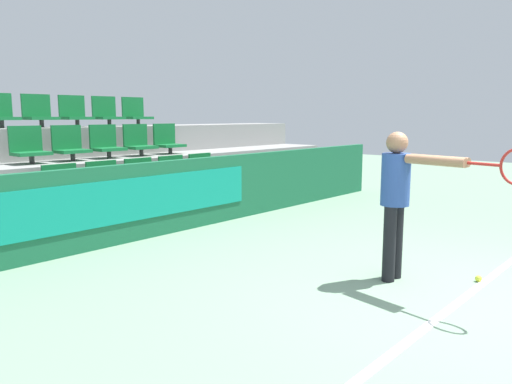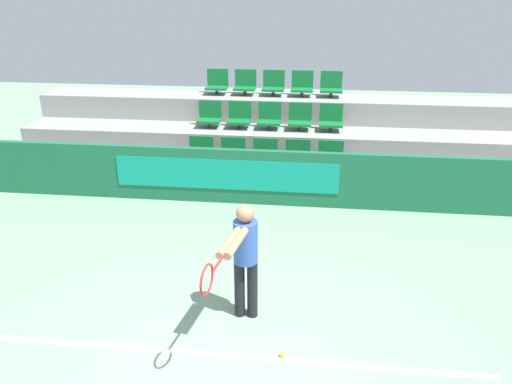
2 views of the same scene
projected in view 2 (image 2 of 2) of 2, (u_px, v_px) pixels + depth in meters
ground_plane at (220, 366)px, 5.46m from camera, size 30.00×30.00×0.00m
court_baseline at (223, 355)px, 5.62m from camera, size 6.01×0.08×0.01m
barrier_wall at (260, 177)px, 9.20m from camera, size 10.85×0.14×1.05m
bleacher_tier_front at (264, 180)px, 9.82m from camera, size 10.45×0.95×0.50m
bleacher_tier_middle at (269, 153)px, 10.59m from camera, size 10.45×0.95×1.00m
bleacher_tier_back at (272, 129)px, 11.36m from camera, size 10.45×0.95×1.50m
stadium_chair_0 at (201, 153)px, 9.87m from camera, size 0.48×0.37×0.55m
stadium_chair_1 at (233, 154)px, 9.80m from camera, size 0.48×0.37×0.55m
stadium_chair_2 at (265, 155)px, 9.74m from camera, size 0.48×0.37×0.55m
stadium_chair_3 at (297, 156)px, 9.67m from camera, size 0.48×0.37×0.55m
stadium_chair_4 at (331, 157)px, 9.60m from camera, size 0.48×0.37×0.55m
stadium_chair_5 at (210, 116)px, 10.54m from camera, size 0.48×0.37×0.55m
stadium_chair_6 at (239, 117)px, 10.47m from camera, size 0.48×0.37×0.55m
stadium_chair_7 at (269, 117)px, 10.41m from camera, size 0.48×0.37×0.55m
stadium_chair_8 at (300, 118)px, 10.34m from camera, size 0.48×0.37×0.55m
stadium_chair_9 at (331, 119)px, 10.28m from camera, size 0.48×0.37×0.55m
stadium_chair_10 at (217, 83)px, 11.21m from camera, size 0.48×0.37×0.55m
stadium_chair_11 at (245, 84)px, 11.15m from camera, size 0.48×0.37×0.55m
stadium_chair_12 at (273, 85)px, 11.08m from camera, size 0.48×0.37×0.55m
stadium_chair_13 at (302, 85)px, 11.01m from camera, size 0.48×0.37×0.55m
stadium_chair_14 at (331, 86)px, 10.95m from camera, size 0.48×0.37×0.55m
tennis_player at (244, 254)px, 5.86m from camera, size 0.40×1.49×1.53m
tennis_ball at (283, 355)px, 5.58m from camera, size 0.07×0.07×0.07m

